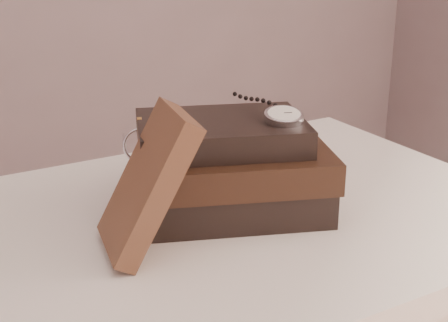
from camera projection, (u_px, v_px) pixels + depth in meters
table at (180, 282)px, 0.92m from camera, size 1.00×0.60×0.75m
book_stack at (231, 169)px, 0.91m from camera, size 0.31×0.26×0.13m
journal at (148, 183)px, 0.79m from camera, size 0.13×0.14×0.18m
pocket_watch at (282, 115)px, 0.89m from camera, size 0.07×0.16×0.02m
eyeglasses at (159, 143)px, 0.98m from camera, size 0.15×0.16×0.05m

